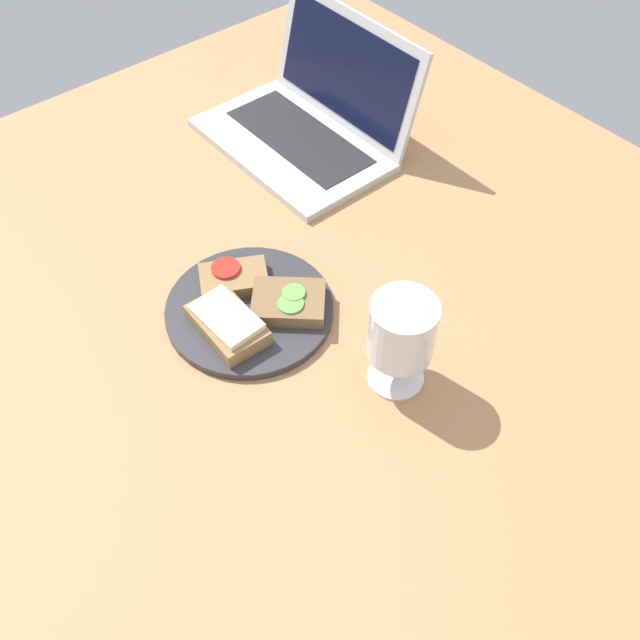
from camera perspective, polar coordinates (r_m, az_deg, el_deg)
wooden_table at (r=100.69cm, az=-2.46°, el=0.02°), size 140.00×140.00×3.00cm
plate at (r=99.53cm, az=-5.65°, el=0.85°), size 23.40×23.40×1.25cm
sandwich_with_cheese at (r=95.52cm, az=-7.43°, el=-0.24°), size 11.43×7.23×3.20cm
sandwich_with_cucumber at (r=97.76cm, az=-2.82°, el=1.46°), size 12.28×12.43×2.51cm
sandwich_with_tomato at (r=101.45cm, az=-6.94°, el=3.35°), size 9.95×11.24×2.47cm
wine_glass at (r=86.03cm, az=6.55°, el=-1.13°), size 8.28×8.28×14.02cm
laptop at (r=126.96cm, az=-0.76°, el=15.90°), size 33.64×25.31×19.42cm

